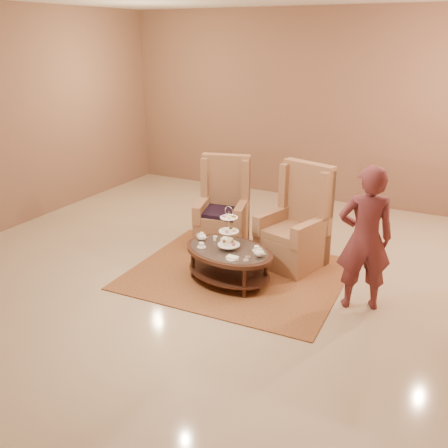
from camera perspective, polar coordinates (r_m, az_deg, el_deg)
The scene contains 8 objects.
ground at distance 6.55m, azimuth -0.28°, elevation -6.48°, with size 8.00×8.00×0.00m, color tan.
ceiling at distance 6.55m, azimuth -0.28°, elevation -6.48°, with size 8.00×8.00×0.02m, color beige.
wall_back at distance 9.63m, azimuth 11.06°, elevation 12.91°, with size 8.00×0.04×3.50m, color #845D48.
rug at distance 6.72m, azimuth 1.52°, elevation -5.69°, with size 2.80×2.36×0.01m.
tea_table at distance 6.37m, azimuth 0.55°, elevation -3.57°, with size 1.39×1.10×1.03m.
armchair_left at distance 7.52m, azimuth -0.09°, elevation 0.99°, with size 0.90×0.91×1.34m.
armchair_right at distance 6.92m, azimuth 8.27°, elevation -0.90°, with size 0.95×0.97×1.41m.
person at distance 5.83m, azimuth 15.81°, elevation -1.63°, with size 0.73×0.62×1.71m.
Camera 1 is at (2.70, -5.16, 2.99)m, focal length 40.00 mm.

